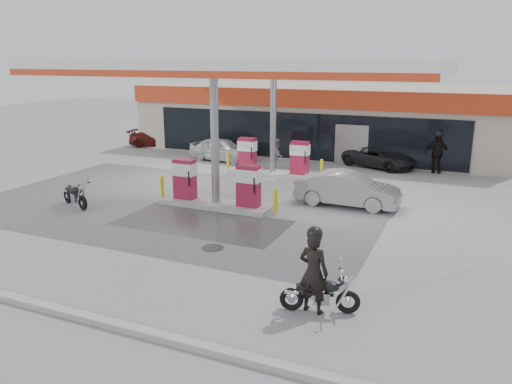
% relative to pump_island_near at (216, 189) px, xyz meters
% --- Properties ---
extents(ground, '(90.00, 90.00, 0.00)m').
position_rel_pump_island_near_xyz_m(ground, '(0.00, -2.00, -0.71)').
color(ground, gray).
rests_on(ground, ground).
extents(wet_patch, '(6.00, 3.00, 0.00)m').
position_rel_pump_island_near_xyz_m(wet_patch, '(0.50, -2.00, -0.71)').
color(wet_patch, '#4C4C4F').
rests_on(wet_patch, ground).
extents(drain_cover, '(0.70, 0.70, 0.01)m').
position_rel_pump_island_near_xyz_m(drain_cover, '(2.00, -4.00, -0.71)').
color(drain_cover, '#38383A').
rests_on(drain_cover, ground).
extents(kerb, '(28.00, 0.25, 0.15)m').
position_rel_pump_island_near_xyz_m(kerb, '(0.00, -9.00, -0.64)').
color(kerb, gray).
rests_on(kerb, ground).
extents(store_building, '(22.00, 8.22, 4.00)m').
position_rel_pump_island_near_xyz_m(store_building, '(0.01, 13.94, 1.30)').
color(store_building, '#B0A493').
rests_on(store_building, ground).
extents(canopy, '(16.00, 10.02, 5.51)m').
position_rel_pump_island_near_xyz_m(canopy, '(0.00, 3.00, 4.56)').
color(canopy, silver).
rests_on(canopy, ground).
extents(pump_island_near, '(5.14, 1.30, 1.78)m').
position_rel_pump_island_near_xyz_m(pump_island_near, '(0.00, 0.00, 0.00)').
color(pump_island_near, '#9E9E99').
rests_on(pump_island_near, ground).
extents(pump_island_far, '(5.14, 1.30, 1.78)m').
position_rel_pump_island_near_xyz_m(pump_island_far, '(0.00, 6.00, 0.00)').
color(pump_island_far, '#9E9E99').
rests_on(pump_island_far, ground).
extents(main_motorcycle, '(1.80, 0.81, 0.95)m').
position_rel_pump_island_near_xyz_m(main_motorcycle, '(6.19, -6.52, -0.29)').
color(main_motorcycle, black).
rests_on(main_motorcycle, ground).
extents(biker_main, '(0.77, 0.56, 1.93)m').
position_rel_pump_island_near_xyz_m(biker_main, '(6.00, -6.58, 0.26)').
color(biker_main, black).
rests_on(biker_main, ground).
extents(parked_motorcycle, '(1.87, 1.07, 1.01)m').
position_rel_pump_island_near_xyz_m(parked_motorcycle, '(-5.03, -2.24, -0.26)').
color(parked_motorcycle, black).
rests_on(parked_motorcycle, ground).
extents(sedan_white, '(3.96, 1.94, 1.30)m').
position_rel_pump_island_near_xyz_m(sedan_white, '(-4.01, 8.20, -0.06)').
color(sedan_white, silver).
rests_on(sedan_white, ground).
extents(attendant, '(0.76, 0.91, 1.69)m').
position_rel_pump_island_near_xyz_m(attendant, '(-0.19, 7.00, 0.13)').
color(attendant, slate).
rests_on(attendant, ground).
extents(hatchback_silver, '(4.08, 1.48, 1.34)m').
position_rel_pump_island_near_xyz_m(hatchback_silver, '(4.68, 2.20, -0.04)').
color(hatchback_silver, '#96999D').
rests_on(hatchback_silver, ground).
extents(parked_car_left, '(4.06, 2.37, 1.11)m').
position_rel_pump_island_near_xyz_m(parked_car_left, '(-10.00, 10.66, -0.16)').
color(parked_car_left, '#4C1310').
rests_on(parked_car_left, ground).
extents(parked_car_right, '(4.33, 3.12, 1.10)m').
position_rel_pump_island_near_xyz_m(parked_car_right, '(4.50, 10.00, -0.16)').
color(parked_car_right, black).
rests_on(parked_car_right, ground).
extents(biker_walking, '(1.29, 0.81, 2.04)m').
position_rel_pump_island_near_xyz_m(biker_walking, '(7.40, 9.80, 0.31)').
color(biker_walking, black).
rests_on(biker_walking, ground).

